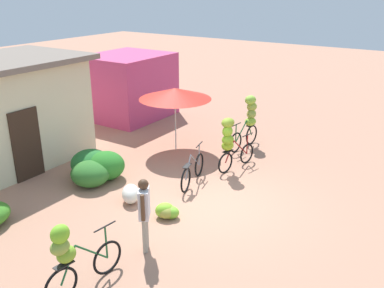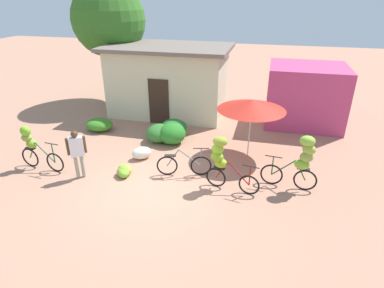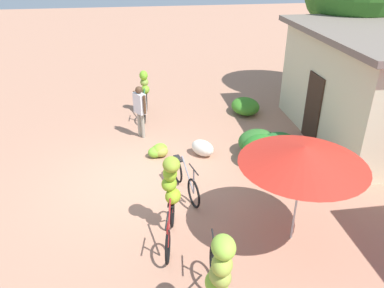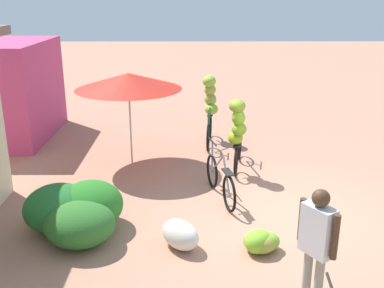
% 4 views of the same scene
% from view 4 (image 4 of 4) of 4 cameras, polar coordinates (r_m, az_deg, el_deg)
% --- Properties ---
extents(ground_plane, '(60.00, 60.00, 0.00)m').
position_cam_4_polar(ground_plane, '(8.11, 11.34, -8.91)').
color(ground_plane, tan).
extents(hedge_bush_front_right, '(0.99, 1.09, 0.68)m').
position_cam_4_polar(hedge_bush_front_right, '(7.18, -14.08, -9.88)').
color(hedge_bush_front_right, '#2F6C29').
rests_on(hedge_bush_front_right, ground).
extents(hedge_bush_mid, '(1.10, 1.13, 0.77)m').
position_cam_4_polar(hedge_bush_mid, '(7.68, -16.63, -7.81)').
color(hedge_bush_mid, '#256D2C').
rests_on(hedge_bush_mid, ground).
extents(hedge_bush_by_door, '(1.05, 1.06, 0.79)m').
position_cam_4_polar(hedge_bush_by_door, '(7.63, -12.75, -7.56)').
color(hedge_bush_by_door, '#287624').
rests_on(hedge_bush_by_door, ground).
extents(market_umbrella, '(2.33, 2.33, 2.08)m').
position_cam_4_polar(market_umbrella, '(9.87, -8.09, 7.93)').
color(market_umbrella, beige).
rests_on(market_umbrella, ground).
extents(bicycle_near_pile, '(1.72, 0.46, 0.97)m').
position_cam_4_polar(bicycle_near_pile, '(8.46, 3.60, -4.62)').
color(bicycle_near_pile, black).
rests_on(bicycle_near_pile, ground).
extents(bicycle_center_loaded, '(1.62, 0.49, 1.65)m').
position_cam_4_polar(bicycle_center_loaded, '(9.48, 5.83, 1.81)').
color(bicycle_center_loaded, black).
rests_on(bicycle_center_loaded, ground).
extents(bicycle_by_shop, '(1.65, 0.45, 1.73)m').
position_cam_4_polar(bicycle_by_shop, '(11.57, 2.31, 5.18)').
color(bicycle_by_shop, black).
rests_on(bicycle_by_shop, ground).
extents(banana_pile_on_ground, '(0.63, 0.68, 0.36)m').
position_cam_4_polar(banana_pile_on_ground, '(6.96, 8.72, -12.19)').
color(banana_pile_on_ground, '#75B830').
rests_on(banana_pile_on_ground, ground).
extents(produce_sack, '(0.82, 0.79, 0.44)m').
position_cam_4_polar(produce_sack, '(6.95, -1.51, -11.45)').
color(produce_sack, silver).
rests_on(produce_sack, ground).
extents(person_vendor, '(0.50, 0.39, 1.60)m').
position_cam_4_polar(person_vendor, '(5.56, 15.61, -11.50)').
color(person_vendor, gray).
rests_on(person_vendor, ground).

